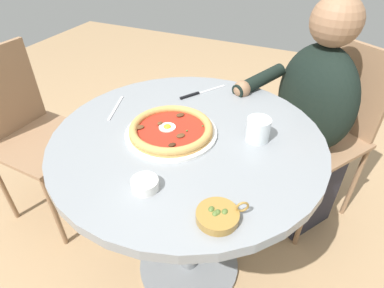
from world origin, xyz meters
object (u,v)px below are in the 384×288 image
steak_knife (196,94)px  cafe_chair_diner (328,121)px  ramekin_capers (144,184)px  water_glass (258,131)px  diner_person (305,136)px  olive_pan (218,215)px  fork_utensil (116,108)px  pizza_on_plate (171,130)px  cafe_chair_spare_near (26,124)px  dining_table (188,169)px

steak_knife → cafe_chair_diner: size_ratio=0.21×
ramekin_capers → cafe_chair_diner: (0.93, -0.44, -0.23)m
water_glass → steak_knife: (0.20, 0.30, -0.03)m
steak_knife → diner_person: diner_person is taller
olive_pan → fork_utensil: (0.34, 0.54, -0.01)m
pizza_on_plate → cafe_chair_spare_near: 0.86m
dining_table → water_glass: 0.29m
pizza_on_plate → cafe_chair_spare_near: size_ratio=0.35×
ramekin_capers → olive_pan: 0.22m
steak_knife → ramekin_capers: size_ratio=2.55×
pizza_on_plate → olive_pan: bearing=-135.4°
water_glass → olive_pan: water_glass is taller
pizza_on_plate → olive_pan: olive_pan is taller
pizza_on_plate → cafe_chair_spare_near: cafe_chair_spare_near is taller
steak_knife → cafe_chair_spare_near: (-0.22, 0.79, -0.23)m
pizza_on_plate → olive_pan: 0.38m
pizza_on_plate → steak_knife: size_ratio=1.61×
dining_table → olive_pan: size_ratio=7.66×
water_glass → cafe_chair_spare_near: (-0.02, 1.09, -0.26)m
diner_person → cafe_chair_diner: (0.12, -0.08, 0.03)m
pizza_on_plate → diner_person: diner_person is taller
pizza_on_plate → fork_utensil: 0.28m
cafe_chair_diner → water_glass: bearing=159.7°
olive_pan → water_glass: bearing=0.1°
dining_table → olive_pan: 0.39m
cafe_chair_spare_near → diner_person: bearing=-68.2°
diner_person → cafe_chair_diner: diner_person is taller
diner_person → cafe_chair_spare_near: 1.33m
fork_utensil → cafe_chair_spare_near: 0.60m
olive_pan → diner_person: (0.83, -0.14, -0.26)m
ramekin_capers → cafe_chair_spare_near: 0.96m
cafe_chair_spare_near → olive_pan: bearing=-107.2°
dining_table → water_glass: water_glass is taller
diner_person → cafe_chair_spare_near: diner_person is taller
water_glass → cafe_chair_diner: bearing=-20.3°
ramekin_capers → fork_utensil: size_ratio=0.44×
dining_table → olive_pan: (-0.29, -0.22, 0.16)m
diner_person → cafe_chair_diner: size_ratio=1.26×
ramekin_capers → steak_knife: bearing=9.0°
steak_knife → cafe_chair_spare_near: cafe_chair_spare_near is taller
dining_table → cafe_chair_diner: bearing=-33.1°
dining_table → olive_pan: bearing=-143.1°
pizza_on_plate → cafe_chair_diner: cafe_chair_diner is taller
olive_pan → diner_person: 0.88m
dining_table → ramekin_capers: size_ratio=12.14×
fork_utensil → dining_table: bearing=-98.8°
dining_table → fork_utensil: size_ratio=5.29×
steak_knife → diner_person: (0.27, -0.44, -0.25)m
olive_pan → cafe_chair_spare_near: size_ratio=0.14×
cafe_chair_diner → cafe_chair_spare_near: size_ratio=1.02×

